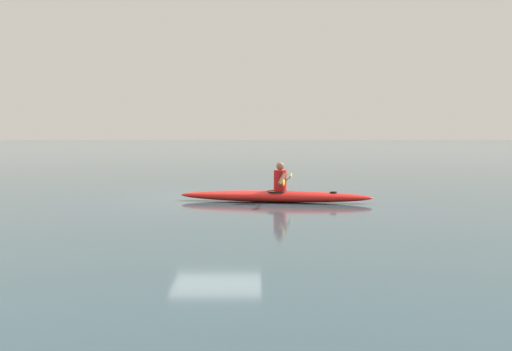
{
  "coord_description": "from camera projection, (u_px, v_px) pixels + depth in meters",
  "views": [
    {
      "loc": [
        -1.05,
        16.22,
        1.93
      ],
      "look_at": [
        -1.08,
        6.93,
        1.18
      ],
      "focal_mm": 40.92,
      "sensor_mm": 36.0,
      "label": 1
    }
  ],
  "objects": [
    {
      "name": "ground_plane",
      "position": [
        217.0,
        198.0,
        16.32
      ],
      "size": [
        160.0,
        160.0,
        0.0
      ],
      "primitive_type": "plane",
      "color": "#334C56"
    },
    {
      "name": "kayak",
      "position": [
        275.0,
        196.0,
        15.32
      ],
      "size": [
        5.12,
        1.39,
        0.3
      ],
      "color": "red",
      "rests_on": "ground"
    },
    {
      "name": "kayaker",
      "position": [
        281.0,
        179.0,
        15.26
      ],
      "size": [
        0.57,
        2.38,
        0.76
      ],
      "color": "red",
      "rests_on": "kayak"
    }
  ]
}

